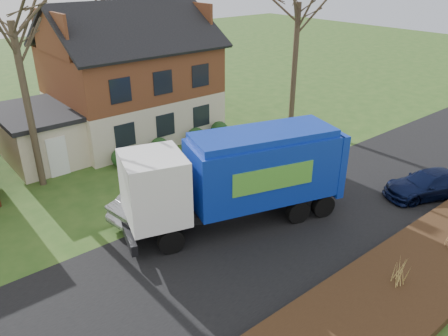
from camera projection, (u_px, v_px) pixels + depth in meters
ground at (262, 237)px, 17.70m from camera, size 120.00×120.00×0.00m
road at (262, 236)px, 17.70m from camera, size 80.00×7.00×0.02m
mulch_verge at (377, 306)px, 13.93m from camera, size 80.00×3.50×0.30m
main_house at (123, 72)px, 26.54m from camera, size 12.95×8.95×9.26m
garbage_truck at (241, 173)px, 17.82m from camera, size 9.56×5.01×3.96m
silver_sedan at (162, 199)px, 18.95m from camera, size 4.94×2.36×1.56m
navy_wagon at (429, 184)px, 20.53m from camera, size 4.61×3.30×1.24m
grass_clump_mid at (401, 272)px, 14.45m from camera, size 0.35×0.29×0.99m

